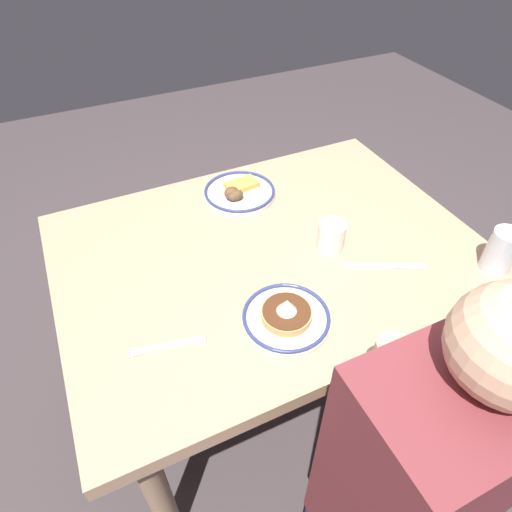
{
  "coord_description": "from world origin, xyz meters",
  "views": [
    {
      "loc": [
        0.45,
        0.86,
        1.63
      ],
      "look_at": [
        0.06,
        0.04,
        0.78
      ],
      "focal_mm": 30.66,
      "sensor_mm": 36.0,
      "label": 1
    }
  ],
  "objects_px": {
    "coffee_mug": "(332,236)",
    "butter_knife": "(384,266)",
    "plate_center_pancakes": "(286,316)",
    "drinking_glass": "(501,253)",
    "seated_diner": "(407,498)",
    "plate_near_main": "(239,192)",
    "fork_near": "(167,346)"
  },
  "relations": [
    {
      "from": "plate_center_pancakes",
      "to": "fork_near",
      "type": "distance_m",
      "value": 0.3
    },
    {
      "from": "plate_near_main",
      "to": "drinking_glass",
      "type": "height_order",
      "value": "drinking_glass"
    },
    {
      "from": "plate_center_pancakes",
      "to": "seated_diner",
      "type": "distance_m",
      "value": 0.48
    },
    {
      "from": "plate_near_main",
      "to": "drinking_glass",
      "type": "distance_m",
      "value": 0.82
    },
    {
      "from": "coffee_mug",
      "to": "butter_knife",
      "type": "xyz_separation_m",
      "value": [
        -0.1,
        0.14,
        -0.04
      ]
    },
    {
      "from": "plate_center_pancakes",
      "to": "drinking_glass",
      "type": "distance_m",
      "value": 0.63
    },
    {
      "from": "plate_near_main",
      "to": "drinking_glass",
      "type": "relative_size",
      "value": 1.91
    },
    {
      "from": "plate_near_main",
      "to": "plate_center_pancakes",
      "type": "bearing_deg",
      "value": 78.89
    },
    {
      "from": "plate_near_main",
      "to": "seated_diner",
      "type": "bearing_deg",
      "value": 88.6
    },
    {
      "from": "butter_knife",
      "to": "seated_diner",
      "type": "relative_size",
      "value": 0.18
    },
    {
      "from": "fork_near",
      "to": "seated_diner",
      "type": "distance_m",
      "value": 0.64
    },
    {
      "from": "drinking_glass",
      "to": "seated_diner",
      "type": "distance_m",
      "value": 0.69
    },
    {
      "from": "coffee_mug",
      "to": "seated_diner",
      "type": "bearing_deg",
      "value": 75.11
    },
    {
      "from": "butter_knife",
      "to": "fork_near",
      "type": "bearing_deg",
      "value": 0.35
    },
    {
      "from": "coffee_mug",
      "to": "drinking_glass",
      "type": "relative_size",
      "value": 0.85
    },
    {
      "from": "plate_center_pancakes",
      "to": "seated_diner",
      "type": "height_order",
      "value": "seated_diner"
    },
    {
      "from": "coffee_mug",
      "to": "fork_near",
      "type": "bearing_deg",
      "value": 14.33
    },
    {
      "from": "butter_knife",
      "to": "plate_center_pancakes",
      "type": "bearing_deg",
      "value": 9.05
    },
    {
      "from": "drinking_glass",
      "to": "seated_diner",
      "type": "bearing_deg",
      "value": 33.04
    },
    {
      "from": "plate_center_pancakes",
      "to": "drinking_glass",
      "type": "bearing_deg",
      "value": 172.81
    },
    {
      "from": "drinking_glass",
      "to": "fork_near",
      "type": "xyz_separation_m",
      "value": [
        0.92,
        -0.13,
        -0.05
      ]
    },
    {
      "from": "plate_near_main",
      "to": "fork_near",
      "type": "height_order",
      "value": "plate_near_main"
    },
    {
      "from": "coffee_mug",
      "to": "drinking_glass",
      "type": "distance_m",
      "value": 0.47
    },
    {
      "from": "butter_knife",
      "to": "coffee_mug",
      "type": "bearing_deg",
      "value": -54.31
    },
    {
      "from": "butter_knife",
      "to": "seated_diner",
      "type": "bearing_deg",
      "value": 61.7
    },
    {
      "from": "coffee_mug",
      "to": "drinking_glass",
      "type": "bearing_deg",
      "value": 144.51
    },
    {
      "from": "plate_center_pancakes",
      "to": "butter_knife",
      "type": "bearing_deg",
      "value": -170.95
    },
    {
      "from": "seated_diner",
      "to": "fork_near",
      "type": "bearing_deg",
      "value": -51.95
    },
    {
      "from": "coffee_mug",
      "to": "fork_near",
      "type": "xyz_separation_m",
      "value": [
        0.55,
        0.14,
        -0.04
      ]
    },
    {
      "from": "plate_near_main",
      "to": "plate_center_pancakes",
      "type": "relative_size",
      "value": 1.09
    },
    {
      "from": "butter_knife",
      "to": "seated_diner",
      "type": "height_order",
      "value": "seated_diner"
    },
    {
      "from": "coffee_mug",
      "to": "seated_diner",
      "type": "distance_m",
      "value": 0.68
    }
  ]
}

